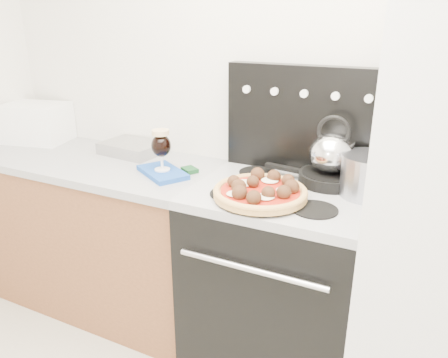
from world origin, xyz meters
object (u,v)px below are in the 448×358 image
Objects in this scene: toaster_oven at (36,123)px; stock_pot at (369,177)px; beer_glass at (161,150)px; base_cabinet at (100,235)px; tea_kettle at (332,150)px; skillet at (329,178)px; oven_mitt at (163,172)px; pizza_pan at (260,198)px; pizza at (260,190)px; stove_body at (278,284)px.

stock_pot is at bearing -15.02° from toaster_oven.
stock_pot is at bearing 7.09° from beer_glass.
base_cabinet is 1.43m from tea_kettle.
stock_pot is at bearing -22.26° from skillet.
oven_mitt is 0.11m from beer_glass.
beer_glass is at bearing 168.28° from pizza_pan.
beer_glass is at bearing -5.99° from base_cabinet.
oven_mitt is 0.57m from pizza.
tea_kettle reaches higher than beer_glass.
stove_body is (1.10, -0.02, 0.01)m from base_cabinet.
base_cabinet is 6.66× the size of tea_kettle.
beer_glass is 0.57m from pizza.
pizza is 1.68× the size of stock_pot.
tea_kettle is (1.80, 0.01, 0.06)m from toaster_oven.
stove_body is at bearing 70.08° from pizza.
base_cabinet is 6.33× the size of stock_pot.
pizza reaches higher than base_cabinet.
pizza is 1.39× the size of skillet.
skillet is at bearing 55.21° from pizza.
beer_glass is at bearing 168.28° from pizza.
base_cabinet is 4.10× the size of pizza_pan.
tea_kettle is at bearing 55.21° from pizza_pan.
stock_pot is (0.94, 0.12, -0.02)m from beer_glass.
skillet is (0.16, 0.16, 0.50)m from stove_body.
tea_kettle reaches higher than oven_mitt.
pizza_pan is at bearing -9.04° from base_cabinet.
base_cabinet is 1.19m from pizza.
skillet is at bearing 13.85° from beer_glass.
base_cabinet is at bearing -26.34° from toaster_oven.
base_cabinet is at bearing 178.70° from stove_body.
pizza is (1.59, -0.29, -0.06)m from toaster_oven.
base_cabinet is 5.25× the size of oven_mitt.
oven_mitt is at bearing -5.99° from base_cabinet.
base_cabinet is 1.11m from stove_body.
skillet is (1.26, 0.14, 0.51)m from base_cabinet.
toaster_oven is 0.95× the size of pizza.
skillet is (0.77, 0.19, 0.03)m from oven_mitt.
beer_glass is at bearing -166.15° from skillet.
oven_mitt is 1.00× the size of skillet.
skillet is (0.21, 0.30, -0.01)m from pizza.
oven_mitt is at bearing -22.99° from toaster_oven.
pizza is at bearing -135.17° from tea_kettle.
toaster_oven is 1.97m from stock_pot.
stove_body is at bearing 2.57° from beer_glass.
skillet is 0.13m from tea_kettle.
skillet is 0.20m from stock_pot.
tea_kettle is at bearing 55.21° from pizza.
beer_glass reaches higher than base_cabinet.
stove_body is at bearing -1.30° from base_cabinet.
stock_pot reaches higher than skillet.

